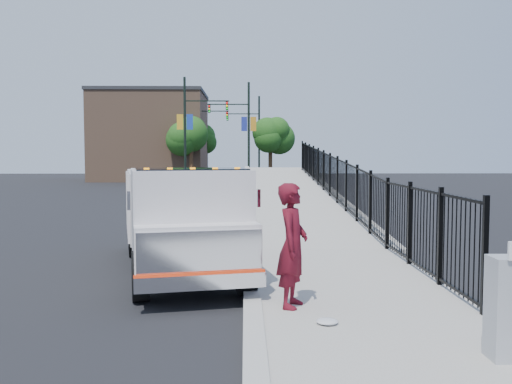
{
  "coord_description": "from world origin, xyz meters",
  "views": [
    {
      "loc": [
        -0.12,
        -10.56,
        2.62
      ],
      "look_at": [
        0.12,
        2.0,
        1.74
      ],
      "focal_mm": 40.0,
      "sensor_mm": 36.0,
      "label": 1
    }
  ],
  "objects": [
    {
      "name": "ground",
      "position": [
        0.0,
        0.0,
        0.0
      ],
      "size": [
        120.0,
        120.0,
        0.0
      ],
      "primitive_type": "plane",
      "color": "black",
      "rests_on": "ground"
    },
    {
      "name": "sidewalk",
      "position": [
        1.93,
        -2.0,
        0.06
      ],
      "size": [
        3.55,
        12.0,
        0.12
      ],
      "primitive_type": "cube",
      "color": "#9E998E",
      "rests_on": "ground"
    },
    {
      "name": "curb",
      "position": [
        0.0,
        -2.0,
        0.08
      ],
      "size": [
        0.3,
        12.0,
        0.16
      ],
      "primitive_type": "cube",
      "color": "#ADAAA3",
      "rests_on": "ground"
    },
    {
      "name": "ramp",
      "position": [
        2.12,
        16.0,
        0.0
      ],
      "size": [
        3.95,
        24.06,
        3.19
      ],
      "primitive_type": "cube",
      "rotation": [
        0.06,
        0.0,
        0.0
      ],
      "color": "#9E998E",
      "rests_on": "ground"
    },
    {
      "name": "iron_fence",
      "position": [
        3.55,
        12.0,
        0.9
      ],
      "size": [
        0.1,
        28.0,
        1.8
      ],
      "primitive_type": "cube",
      "color": "black",
      "rests_on": "ground"
    },
    {
      "name": "truck",
      "position": [
        -1.54,
        1.85,
        1.32
      ],
      "size": [
        3.57,
        7.15,
        2.35
      ],
      "rotation": [
        0.0,
        0.0,
        0.21
      ],
      "color": "black",
      "rests_on": "ground"
    },
    {
      "name": "worker",
      "position": [
        0.64,
        -1.49,
        1.12
      ],
      "size": [
        0.68,
        0.84,
        2.01
      ],
      "primitive_type": "imported",
      "rotation": [
        0.0,
        0.0,
        1.26
      ],
      "color": "#570D19",
      "rests_on": "sidewalk"
    },
    {
      "name": "utility_cabinet",
      "position": [
        3.1,
        -3.87,
        0.75
      ],
      "size": [
        0.55,
        0.4,
        1.25
      ],
      "primitive_type": "cube",
      "color": "gray",
      "rests_on": "sidewalk"
    },
    {
      "name": "debris",
      "position": [
        1.07,
        -2.43,
        0.16
      ],
      "size": [
        0.32,
        0.32,
        0.08
      ],
      "primitive_type": "ellipsoid",
      "color": "silver",
      "rests_on": "sidewalk"
    },
    {
      "name": "light_pole_0",
      "position": [
        -4.15,
        30.8,
        4.36
      ],
      "size": [
        3.77,
        0.22,
        8.0
      ],
      "color": "black",
      "rests_on": "ground"
    },
    {
      "name": "light_pole_1",
      "position": [
        -0.14,
        33.7,
        4.36
      ],
      "size": [
        3.77,
        0.22,
        8.0
      ],
      "color": "black",
      "rests_on": "ground"
    },
    {
      "name": "light_pole_2",
      "position": [
        -4.47,
        40.96,
        4.36
      ],
      "size": [
        3.77,
        0.22,
        8.0
      ],
      "color": "black",
      "rests_on": "ground"
    },
    {
      "name": "light_pole_3",
      "position": [
        0.93,
        44.58,
        4.36
      ],
      "size": [
        3.78,
        0.22,
        8.0
      ],
      "color": "black",
      "rests_on": "ground"
    },
    {
      "name": "tree_0",
      "position": [
        -4.67,
        37.8,
        3.97
      ],
      "size": [
        3.09,
        3.09,
        5.55
      ],
      "color": "#382314",
      "rests_on": "ground"
    },
    {
      "name": "tree_1",
      "position": [
        2.09,
        39.31,
        3.94
      ],
      "size": [
        2.58,
        2.58,
        5.29
      ],
      "color": "#382314",
      "rests_on": "ground"
    },
    {
      "name": "tree_2",
      "position": [
        -4.66,
        49.56,
        3.96
      ],
      "size": [
        2.88,
        2.88,
        5.44
      ],
      "color": "#382314",
      "rests_on": "ground"
    },
    {
      "name": "building",
      "position": [
        -9.0,
        44.0,
        4.0
      ],
      "size": [
        10.0,
        10.0,
        8.0
      ],
      "primitive_type": "cube",
      "color": "#8C664C",
      "rests_on": "ground"
    }
  ]
}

